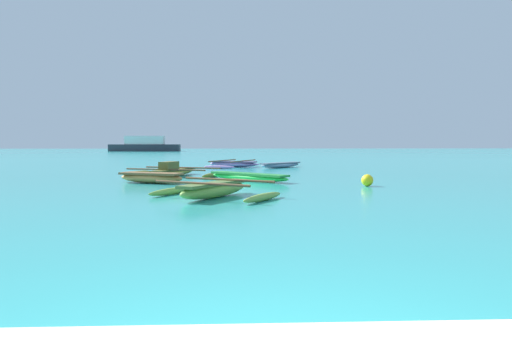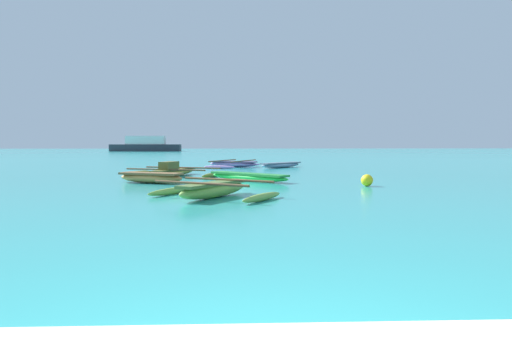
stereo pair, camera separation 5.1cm
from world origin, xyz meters
name	(u,v)px [view 1 (the left image)]	position (x,y,z in m)	size (l,w,h in m)	color
moored_boat_0	(248,176)	(0.21, 15.88, 0.18)	(3.41, 3.35, 0.31)	#31E14E
moored_boat_1	(215,190)	(-0.88, 10.30, 0.22)	(3.86, 3.46, 0.49)	#82B148
moored_boat_2	(281,165)	(2.46, 25.61, 0.18)	(2.94, 2.92, 0.32)	#96ADD1
moored_boat_3	(173,171)	(-3.20, 18.67, 0.22)	(4.73, 3.67, 0.68)	olive
moored_boat_4	(151,177)	(-3.53, 15.00, 0.23)	(2.77, 1.77, 0.40)	#C98844
moored_boat_5	(233,164)	(-0.50, 26.39, 0.21)	(3.56, 4.60, 0.44)	#A87DC1
mooring_buoy_0	(367,180)	(4.36, 13.40, 0.21)	(0.42, 0.42, 0.42)	yellow
distant_ferry	(145,145)	(-16.91, 80.92, 1.12)	(12.53, 2.76, 2.76)	#2D333D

